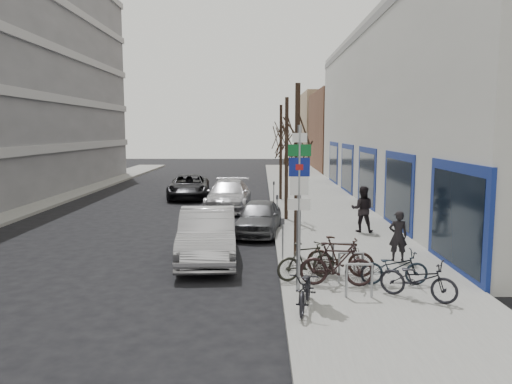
{
  "coord_description": "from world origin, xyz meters",
  "views": [
    {
      "loc": [
        1.49,
        -11.91,
        4.07
      ],
      "look_at": [
        1.31,
        4.81,
        2.0
      ],
      "focal_mm": 35.0,
      "sensor_mm": 36.0,
      "label": 1
    }
  ],
  "objects_px": {
    "meter_back": "(274,191)",
    "tree_mid": "(287,130)",
    "bike_rack": "(351,264)",
    "pedestrian_near": "(398,236)",
    "meter_mid": "(277,207)",
    "lane_car": "(189,187)",
    "bike_far_curb": "(418,276)",
    "meter_front": "(283,235)",
    "tree_near": "(297,129)",
    "pedestrian_far": "(362,209)",
    "parked_car_back": "(228,195)",
    "bike_near_left": "(306,286)",
    "tree_far": "(281,130)",
    "parked_car_front": "(207,235)",
    "parked_car_mid": "(259,217)",
    "bike_mid_curb": "(394,265)",
    "bike_near_right": "(337,264)",
    "bike_far_inner": "(340,256)",
    "bike_mid_inner": "(306,260)",
    "highway_sign_pole": "(299,198)"
  },
  "relations": [
    {
      "from": "bike_mid_curb",
      "to": "tree_near",
      "type": "bearing_deg",
      "value": 37.28
    },
    {
      "from": "bike_near_left",
      "to": "bike_far_curb",
      "type": "height_order",
      "value": "bike_far_curb"
    },
    {
      "from": "tree_near",
      "to": "bike_near_left",
      "type": "xyz_separation_m",
      "value": [
        -0.12,
        -4.78,
        -3.43
      ]
    },
    {
      "from": "lane_car",
      "to": "pedestrian_near",
      "type": "bearing_deg",
      "value": -65.14
    },
    {
      "from": "bike_near_right",
      "to": "bike_far_curb",
      "type": "relative_size",
      "value": 1.04
    },
    {
      "from": "bike_near_left",
      "to": "lane_car",
      "type": "distance_m",
      "value": 19.93
    },
    {
      "from": "meter_front",
      "to": "bike_near_left",
      "type": "xyz_separation_m",
      "value": [
        0.33,
        -4.28,
        -0.24
      ]
    },
    {
      "from": "parked_car_back",
      "to": "pedestrian_near",
      "type": "relative_size",
      "value": 3.38
    },
    {
      "from": "bike_mid_inner",
      "to": "bike_far_inner",
      "type": "height_order",
      "value": "bike_far_inner"
    },
    {
      "from": "bike_mid_curb",
      "to": "parked_car_back",
      "type": "bearing_deg",
      "value": 21.35
    },
    {
      "from": "meter_back",
      "to": "pedestrian_far",
      "type": "xyz_separation_m",
      "value": [
        3.26,
        -6.8,
        0.14
      ]
    },
    {
      "from": "parked_car_front",
      "to": "parked_car_back",
      "type": "bearing_deg",
      "value": 85.49
    },
    {
      "from": "bike_rack",
      "to": "bike_near_left",
      "type": "relative_size",
      "value": 1.31
    },
    {
      "from": "meter_front",
      "to": "bike_far_inner",
      "type": "bearing_deg",
      "value": -50.14
    },
    {
      "from": "meter_front",
      "to": "bike_far_curb",
      "type": "relative_size",
      "value": 0.7
    },
    {
      "from": "pedestrian_far",
      "to": "tree_far",
      "type": "bearing_deg",
      "value": -60.27
    },
    {
      "from": "tree_far",
      "to": "pedestrian_near",
      "type": "xyz_separation_m",
      "value": [
        3.01,
        -13.64,
        -3.19
      ]
    },
    {
      "from": "parked_car_front",
      "to": "pedestrian_far",
      "type": "relative_size",
      "value": 2.71
    },
    {
      "from": "parked_car_front",
      "to": "bike_mid_curb",
      "type": "bearing_deg",
      "value": -34.31
    },
    {
      "from": "bike_near_right",
      "to": "pedestrian_far",
      "type": "bearing_deg",
      "value": -11.3
    },
    {
      "from": "tree_near",
      "to": "tree_far",
      "type": "bearing_deg",
      "value": 90.0
    },
    {
      "from": "bike_mid_inner",
      "to": "pedestrian_far",
      "type": "distance_m",
      "value": 6.86
    },
    {
      "from": "parked_car_back",
      "to": "lane_car",
      "type": "xyz_separation_m",
      "value": [
        -2.68,
        4.36,
        -0.05
      ]
    },
    {
      "from": "meter_front",
      "to": "meter_back",
      "type": "relative_size",
      "value": 1.0
    },
    {
      "from": "bike_near_left",
      "to": "pedestrian_far",
      "type": "relative_size",
      "value": 0.95
    },
    {
      "from": "parked_car_front",
      "to": "bike_near_right",
      "type": "bearing_deg",
      "value": -44.6
    },
    {
      "from": "parked_car_mid",
      "to": "lane_car",
      "type": "relative_size",
      "value": 0.78
    },
    {
      "from": "tree_far",
      "to": "bike_far_inner",
      "type": "distance_m",
      "value": 15.67
    },
    {
      "from": "bike_near_left",
      "to": "bike_mid_inner",
      "type": "distance_m",
      "value": 2.2
    },
    {
      "from": "meter_mid",
      "to": "lane_car",
      "type": "height_order",
      "value": "meter_mid"
    },
    {
      "from": "tree_near",
      "to": "pedestrian_far",
      "type": "relative_size",
      "value": 3.04
    },
    {
      "from": "tree_near",
      "to": "bike_near_left",
      "type": "bearing_deg",
      "value": -91.46
    },
    {
      "from": "meter_front",
      "to": "bike_near_right",
      "type": "bearing_deg",
      "value": -64.59
    },
    {
      "from": "bike_rack",
      "to": "bike_far_curb",
      "type": "relative_size",
      "value": 1.24
    },
    {
      "from": "highway_sign_pole",
      "to": "tree_mid",
      "type": "relative_size",
      "value": 0.76
    },
    {
      "from": "tree_mid",
      "to": "bike_far_inner",
      "type": "relative_size",
      "value": 3.01
    },
    {
      "from": "bike_rack",
      "to": "meter_front",
      "type": "xyz_separation_m",
      "value": [
        -1.65,
        2.4,
        0.26
      ]
    },
    {
      "from": "bike_rack",
      "to": "pedestrian_near",
      "type": "distance_m",
      "value": 2.91
    },
    {
      "from": "parked_car_mid",
      "to": "parked_car_front",
      "type": "bearing_deg",
      "value": -104.01
    },
    {
      "from": "bike_mid_inner",
      "to": "lane_car",
      "type": "height_order",
      "value": "lane_car"
    },
    {
      "from": "meter_front",
      "to": "pedestrian_far",
      "type": "bearing_deg",
      "value": 52.15
    },
    {
      "from": "bike_near_left",
      "to": "pedestrian_near",
      "type": "relative_size",
      "value": 1.12
    },
    {
      "from": "meter_back",
      "to": "tree_mid",
      "type": "bearing_deg",
      "value": -83.58
    },
    {
      "from": "tree_mid",
      "to": "parked_car_mid",
      "type": "bearing_deg",
      "value": -115.31
    },
    {
      "from": "meter_back",
      "to": "parked_car_mid",
      "type": "height_order",
      "value": "meter_back"
    },
    {
      "from": "bike_rack",
      "to": "lane_car",
      "type": "bearing_deg",
      "value": 111.09
    },
    {
      "from": "tree_mid",
      "to": "parked_car_mid",
      "type": "relative_size",
      "value": 1.4
    },
    {
      "from": "meter_front",
      "to": "parked_car_front",
      "type": "height_order",
      "value": "parked_car_front"
    },
    {
      "from": "meter_front",
      "to": "bike_near_left",
      "type": "distance_m",
      "value": 4.3
    },
    {
      "from": "meter_front",
      "to": "bike_far_curb",
      "type": "bearing_deg",
      "value": -50.12
    }
  ]
}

